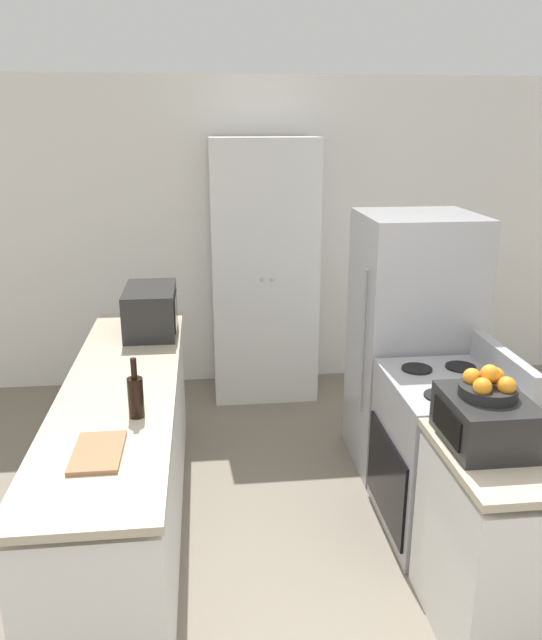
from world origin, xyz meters
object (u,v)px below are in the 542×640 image
object	(u,v)px
pantry_cabinet	(264,271)
wine_bottle	(136,396)
microwave	(151,310)
fruit_bowl	(488,386)
toaster_oven	(485,421)
refrigerator	(411,343)
stove	(444,455)

from	to	relation	value
pantry_cabinet	wine_bottle	distance (m)	2.41
microwave	fruit_bowl	bearing A→B (deg)	-47.49
microwave	wine_bottle	xyz separation A→B (m)	(0.02, -1.26, -0.04)
pantry_cabinet	toaster_oven	xyz separation A→B (m)	(0.69, -2.69, -0.05)
refrigerator	toaster_oven	size ratio (longest dim) A/B	4.05
stove	toaster_oven	xyz separation A→B (m)	(-0.12, -0.66, 0.55)
microwave	toaster_oven	xyz separation A→B (m)	(1.53, -1.69, -0.04)
refrigerator	wine_bottle	world-z (taller)	refrigerator
toaster_oven	fruit_bowl	bearing A→B (deg)	80.95
refrigerator	wine_bottle	xyz separation A→B (m)	(-1.67, -1.00, 0.16)
pantry_cabinet	wine_bottle	bearing A→B (deg)	-110.01
microwave	toaster_oven	bearing A→B (deg)	-47.73
wine_bottle	toaster_oven	world-z (taller)	wine_bottle
pantry_cabinet	refrigerator	size ratio (longest dim) A/B	1.25
refrigerator	microwave	distance (m)	1.72
refrigerator	microwave	size ratio (longest dim) A/B	3.14
fruit_bowl	stove	bearing A→B (deg)	79.50
pantry_cabinet	stove	world-z (taller)	pantry_cabinet
wine_bottle	fruit_bowl	world-z (taller)	fruit_bowl
stove	fruit_bowl	distance (m)	0.97
pantry_cabinet	toaster_oven	world-z (taller)	pantry_cabinet
wine_bottle	toaster_oven	size ratio (longest dim) A/B	0.70
wine_bottle	refrigerator	bearing A→B (deg)	30.96
pantry_cabinet	stove	size ratio (longest dim) A/B	2.00
stove	fruit_bowl	xyz separation A→B (m)	(-0.12, -0.65, 0.71)
stove	fruit_bowl	world-z (taller)	fruit_bowl
stove	wine_bottle	size ratio (longest dim) A/B	3.62
microwave	wine_bottle	size ratio (longest dim) A/B	1.84
pantry_cabinet	toaster_oven	bearing A→B (deg)	-75.57
pantry_cabinet	refrigerator	distance (m)	1.53
microwave	wine_bottle	world-z (taller)	microwave
stove	toaster_oven	size ratio (longest dim) A/B	2.54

